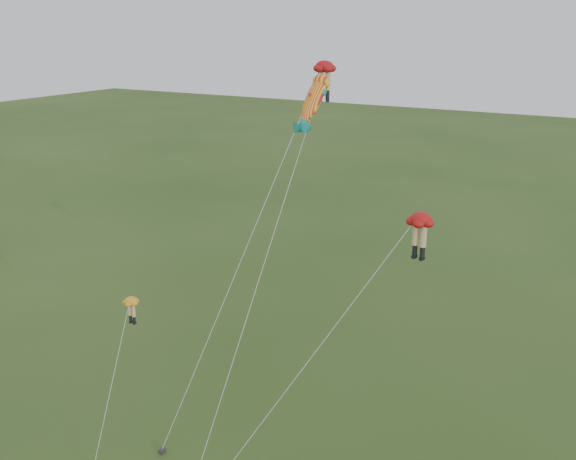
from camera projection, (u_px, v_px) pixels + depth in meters
The scene contains 4 objects.
legs_kite_red_high at pixel (321, 77), 35.74m from camera, with size 5.15×11.92×20.26m.
legs_kite_red_mid at pixel (416, 228), 30.55m from camera, with size 8.20×9.64×13.69m.
legs_kite_yellow at pixel (129, 311), 34.93m from camera, with size 2.23×6.22×8.00m.
fish_kite at pixel (313, 101), 31.42m from camera, with size 2.41×11.03×20.14m.
Camera 1 is at (17.65, -21.79, 22.27)m, focal length 40.00 mm.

